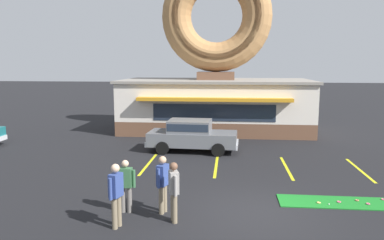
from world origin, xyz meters
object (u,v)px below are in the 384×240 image
(car_grey, at_px, (192,134))
(pedestrian_leather_jacket_man, at_px, (116,192))
(pedestrian_clipboard_woman, at_px, (126,184))
(golf_ball, at_px, (329,204))
(trash_bin, at_px, (129,127))
(pedestrian_blue_sweater_man, at_px, (174,189))
(pedestrian_hooded_kid, at_px, (163,181))

(car_grey, distance_m, pedestrian_leather_jacket_man, 9.14)
(pedestrian_clipboard_woman, bearing_deg, golf_ball, 10.49)
(trash_bin, bearing_deg, golf_ball, -48.91)
(pedestrian_blue_sweater_man, distance_m, pedestrian_leather_jacket_man, 1.57)
(pedestrian_hooded_kid, xyz_separation_m, pedestrian_leather_jacket_man, (-1.06, -1.12, 0.03))
(pedestrian_blue_sweater_man, bearing_deg, pedestrian_leather_jacket_man, -160.44)
(car_grey, relative_size, pedestrian_clipboard_woman, 2.90)
(pedestrian_leather_jacket_man, relative_size, trash_bin, 1.81)
(golf_ball, bearing_deg, pedestrian_clipboard_woman, -169.51)
(golf_ball, xyz_separation_m, pedestrian_leather_jacket_man, (-6.12, -2.19, 0.94))
(pedestrian_hooded_kid, bearing_deg, pedestrian_leather_jacket_man, -133.52)
(pedestrian_blue_sweater_man, relative_size, pedestrian_leather_jacket_man, 0.97)
(pedestrian_leather_jacket_man, height_order, pedestrian_clipboard_woman, pedestrian_leather_jacket_man)
(trash_bin, bearing_deg, pedestrian_leather_jacket_man, -76.00)
(car_grey, relative_size, pedestrian_blue_sweater_man, 2.71)
(pedestrian_clipboard_woman, bearing_deg, pedestrian_blue_sweater_man, -18.98)
(pedestrian_leather_jacket_man, relative_size, pedestrian_clipboard_woman, 1.11)
(pedestrian_blue_sweater_man, bearing_deg, golf_ball, 19.71)
(golf_ball, distance_m, pedestrian_clipboard_woman, 6.32)
(car_grey, bearing_deg, pedestrian_clipboard_woman, -98.03)
(pedestrian_hooded_kid, xyz_separation_m, pedestrian_clipboard_woman, (-1.10, -0.07, -0.08))
(golf_ball, height_order, trash_bin, trash_bin)
(pedestrian_blue_sweater_man, bearing_deg, pedestrian_hooded_kid, 125.21)
(pedestrian_hooded_kid, bearing_deg, car_grey, 89.77)
(pedestrian_clipboard_woman, bearing_deg, car_grey, 81.97)
(golf_ball, xyz_separation_m, pedestrian_clipboard_woman, (-6.16, -1.14, 0.83))
(car_grey, relative_size, trash_bin, 4.75)
(pedestrian_hooded_kid, height_order, pedestrian_leather_jacket_man, pedestrian_leather_jacket_man)
(car_grey, distance_m, pedestrian_clipboard_woman, 8.10)
(golf_ball, distance_m, pedestrian_blue_sweater_man, 5.01)
(pedestrian_leather_jacket_man, xyz_separation_m, pedestrian_clipboard_woman, (-0.04, 1.05, -0.11))
(golf_ball, distance_m, pedestrian_leather_jacket_man, 6.57)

